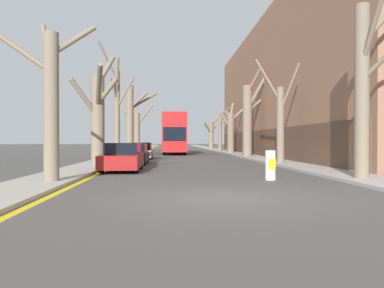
{
  "coord_description": "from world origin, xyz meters",
  "views": [
    {
      "loc": [
        -1.44,
        -9.83,
        1.53
      ],
      "look_at": [
        0.8,
        27.51,
        1.17
      ],
      "focal_mm": 35.0,
      "sensor_mm": 36.0,
      "label": 1
    }
  ],
  "objects_px": {
    "street_tree_left_2": "(117,109)",
    "traffic_bollard": "(271,165)",
    "street_tree_left_1": "(98,115)",
    "parked_car_0": "(123,158)",
    "street_tree_right_5": "(211,133)",
    "street_tree_left_4": "(136,127)",
    "street_tree_right_3": "(231,129)",
    "double_decker_bus": "(174,132)",
    "street_tree_left_3": "(131,117)",
    "street_tree_right_0": "(365,84)",
    "street_tree_left_0": "(49,98)",
    "parked_car_2": "(141,151)",
    "street_tree_right_2": "(248,118)",
    "street_tree_right_1": "(280,119)",
    "parked_car_1": "(133,154)",
    "street_tree_right_4": "(221,129)"
  },
  "relations": [
    {
      "from": "street_tree_left_2",
      "to": "double_decker_bus",
      "type": "bearing_deg",
      "value": 67.28
    },
    {
      "from": "street_tree_right_0",
      "to": "street_tree_right_5",
      "type": "distance_m",
      "value": 49.93
    },
    {
      "from": "street_tree_right_3",
      "to": "street_tree_right_4",
      "type": "distance_m",
      "value": 9.6
    },
    {
      "from": "street_tree_left_1",
      "to": "street_tree_right_3",
      "type": "distance_m",
      "value": 24.59
    },
    {
      "from": "street_tree_right_2",
      "to": "street_tree_right_5",
      "type": "distance_m",
      "value": 29.71
    },
    {
      "from": "street_tree_right_0",
      "to": "parked_car_1",
      "type": "bearing_deg",
      "value": 131.22
    },
    {
      "from": "street_tree_right_0",
      "to": "double_decker_bus",
      "type": "relative_size",
      "value": 0.77
    },
    {
      "from": "street_tree_right_3",
      "to": "street_tree_right_5",
      "type": "distance_m",
      "value": 19.91
    },
    {
      "from": "street_tree_left_2",
      "to": "street_tree_left_4",
      "type": "bearing_deg",
      "value": 90.13
    },
    {
      "from": "street_tree_left_2",
      "to": "street_tree_left_0",
      "type": "bearing_deg",
      "value": -89.7
    },
    {
      "from": "street_tree_right_5",
      "to": "traffic_bollard",
      "type": "xyz_separation_m",
      "value": [
        -3.23,
        -49.29,
        -2.16
      ]
    },
    {
      "from": "street_tree_right_3",
      "to": "parked_car_2",
      "type": "relative_size",
      "value": 1.58
    },
    {
      "from": "street_tree_right_3",
      "to": "double_decker_bus",
      "type": "distance_m",
      "value": 6.83
    },
    {
      "from": "street_tree_right_0",
      "to": "street_tree_right_5",
      "type": "height_order",
      "value": "street_tree_right_0"
    },
    {
      "from": "parked_car_0",
      "to": "street_tree_right_2",
      "type": "bearing_deg",
      "value": 57.18
    },
    {
      "from": "street_tree_left_0",
      "to": "street_tree_right_1",
      "type": "relative_size",
      "value": 0.88
    },
    {
      "from": "street_tree_left_1",
      "to": "double_decker_bus",
      "type": "distance_m",
      "value": 21.15
    },
    {
      "from": "street_tree_right_5",
      "to": "street_tree_right_3",
      "type": "bearing_deg",
      "value": -89.68
    },
    {
      "from": "street_tree_left_2",
      "to": "traffic_bollard",
      "type": "bearing_deg",
      "value": -63.9
    },
    {
      "from": "street_tree_left_3",
      "to": "street_tree_right_5",
      "type": "height_order",
      "value": "street_tree_left_3"
    },
    {
      "from": "street_tree_left_1",
      "to": "traffic_bollard",
      "type": "bearing_deg",
      "value": -43.39
    },
    {
      "from": "street_tree_right_0",
      "to": "parked_car_1",
      "type": "height_order",
      "value": "street_tree_right_0"
    },
    {
      "from": "street_tree_right_2",
      "to": "street_tree_right_3",
      "type": "xyz_separation_m",
      "value": [
        0.04,
        9.79,
        -0.78
      ]
    },
    {
      "from": "street_tree_left_1",
      "to": "parked_car_1",
      "type": "xyz_separation_m",
      "value": [
        1.75,
        2.84,
        -2.35
      ]
    },
    {
      "from": "street_tree_left_0",
      "to": "traffic_bollard",
      "type": "distance_m",
      "value": 8.49
    },
    {
      "from": "street_tree_left_1",
      "to": "street_tree_right_5",
      "type": "relative_size",
      "value": 0.95
    },
    {
      "from": "street_tree_left_2",
      "to": "double_decker_bus",
      "type": "relative_size",
      "value": 0.92
    },
    {
      "from": "street_tree_right_3",
      "to": "street_tree_right_2",
      "type": "bearing_deg",
      "value": -90.26
    },
    {
      "from": "parked_car_0",
      "to": "street_tree_left_4",
      "type": "bearing_deg",
      "value": 93.77
    },
    {
      "from": "street_tree_right_5",
      "to": "traffic_bollard",
      "type": "relative_size",
      "value": 5.91
    },
    {
      "from": "street_tree_left_1",
      "to": "parked_car_0",
      "type": "relative_size",
      "value": 1.48
    },
    {
      "from": "double_decker_bus",
      "to": "street_tree_left_2",
      "type": "bearing_deg",
      "value": -112.72
    },
    {
      "from": "street_tree_left_4",
      "to": "street_tree_right_3",
      "type": "relative_size",
      "value": 1.19
    },
    {
      "from": "street_tree_left_1",
      "to": "parked_car_0",
      "type": "distance_m",
      "value": 4.01
    },
    {
      "from": "parked_car_1",
      "to": "parked_car_2",
      "type": "bearing_deg",
      "value": 90.0
    },
    {
      "from": "street_tree_left_0",
      "to": "parked_car_2",
      "type": "distance_m",
      "value": 17.96
    },
    {
      "from": "traffic_bollard",
      "to": "street_tree_right_5",
      "type": "bearing_deg",
      "value": 86.25
    },
    {
      "from": "street_tree_left_0",
      "to": "traffic_bollard",
      "type": "height_order",
      "value": "street_tree_left_0"
    },
    {
      "from": "parked_car_2",
      "to": "street_tree_right_5",
      "type": "bearing_deg",
      "value": 73.7
    },
    {
      "from": "parked_car_1",
      "to": "double_decker_bus",
      "type": "bearing_deg",
      "value": 80.86
    },
    {
      "from": "street_tree_left_2",
      "to": "street_tree_left_3",
      "type": "xyz_separation_m",
      "value": [
        0.21,
        9.0,
        -0.12
      ]
    },
    {
      "from": "street_tree_left_1",
      "to": "street_tree_right_1",
      "type": "distance_m",
      "value": 11.29
    },
    {
      "from": "street_tree_right_5",
      "to": "street_tree_left_4",
      "type": "bearing_deg",
      "value": -128.58
    },
    {
      "from": "street_tree_right_1",
      "to": "street_tree_right_5",
      "type": "distance_m",
      "value": 40.03
    },
    {
      "from": "street_tree_left_3",
      "to": "street_tree_right_4",
      "type": "xyz_separation_m",
      "value": [
        11.47,
        13.26,
        -0.79
      ]
    },
    {
      "from": "street_tree_left_4",
      "to": "parked_car_0",
      "type": "relative_size",
      "value": 1.75
    },
    {
      "from": "parked_car_0",
      "to": "parked_car_2",
      "type": "distance_m",
      "value": 12.1
    },
    {
      "from": "street_tree_right_3",
      "to": "traffic_bollard",
      "type": "relative_size",
      "value": 5.57
    },
    {
      "from": "street_tree_right_2",
      "to": "parked_car_0",
      "type": "bearing_deg",
      "value": -122.82
    },
    {
      "from": "parked_car_2",
      "to": "street_tree_right_2",
      "type": "bearing_deg",
      "value": 15.76
    }
  ]
}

